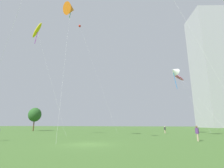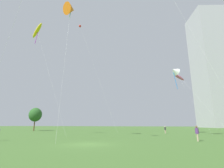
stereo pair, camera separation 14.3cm
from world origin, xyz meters
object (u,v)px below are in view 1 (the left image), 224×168
Objects in this scene: person_standing_1 at (165,129)px; kite_flying_4 at (178,77)px; kite_flying_5 at (80,26)px; kite_flying_2 at (37,31)px; distant_highrise_0 at (215,67)px; kite_flying_0 at (70,9)px; park_tree_0 at (35,115)px; kite_flying_6 at (174,71)px; person_standing_0 at (197,132)px.

person_standing_1 is 0.11× the size of kite_flying_4.
kite_flying_2 is at bearing -101.31° from kite_flying_5.
distant_highrise_0 reaches higher than kite_flying_2.
kite_flying_5 is at bearing -21.18° from person_standing_1.
kite_flying_0 is 36.06m from park_tree_0.
park_tree_0 is at bearing 123.79° from kite_flying_2.
kite_flying_5 is 31.23m from kite_flying_6.
park_tree_0 is 0.09× the size of distant_highrise_0.
kite_flying_4 is at bearing -5.15° from park_tree_0.
kite_flying_0 is 25.57m from kite_flying_6.
kite_flying_0 is 0.75× the size of kite_flying_5.
kite_flying_6 reaches higher than person_standing_1.
kite_flying_6 is at bearing -128.46° from distant_highrise_0.
kite_flying_5 reaches higher than kite_flying_0.
park_tree_0 is at bearing -114.78° from person_standing_0.
person_standing_1 is 0.02× the size of distant_highrise_0.
kite_flying_0 is at bearing -70.95° from kite_flying_5.
park_tree_0 is (-12.93, 19.33, -16.44)m from kite_flying_2.
person_standing_0 is at bearing -36.63° from kite_flying_5.
kite_flying_0 is at bearing -88.33° from person_standing_0.
kite_flying_0 reaches higher than park_tree_0.
person_standing_1 is at bearing -161.66° from kite_flying_4.
person_standing_0 is 18.17m from person_standing_1.
kite_flying_0 is at bearing 25.88° from person_standing_1.
person_standing_0 is 28.98m from kite_flying_0.
kite_flying_0 is 0.32× the size of distant_highrise_0.
kite_flying_6 is at bearing -108.81° from kite_flying_4.
person_standing_1 is 0.07× the size of kite_flying_2.
kite_flying_5 is 2.14× the size of kite_flying_6.
distant_highrise_0 is (37.53, 88.62, 36.59)m from person_standing_0.
kite_flying_0 is (-19.06, 1.06, 21.80)m from person_standing_0.
kite_flying_5 is at bearing -16.22° from park_tree_0.
park_tree_0 reaches higher than person_standing_1.
kite_flying_4 is at bearing 1.57° from kite_flying_5.
person_standing_0 is 1.17× the size of person_standing_1.
kite_flying_2 reaches higher than person_standing_1.
distant_highrise_0 reaches higher than kite_flying_0.
kite_flying_4 is at bearing 27.19° from kite_flying_2.
kite_flying_0 reaches higher than kite_flying_4.
distant_highrise_0 is at bearing 39.73° from park_tree_0.
kite_flying_4 is at bearing -128.94° from distant_highrise_0.
park_tree_0 is at bearing 134.62° from kite_flying_0.
park_tree_0 is (-21.97, 22.27, -17.94)m from kite_flying_0.
kite_flying_6 is at bearing -176.86° from person_standing_0.
kite_flying_2 reaches higher than person_standing_0.
kite_flying_0 reaches higher than kite_flying_2.
person_standing_0 is 47.35m from park_tree_0.
kite_flying_5 is (-27.14, -0.74, 17.72)m from kite_flying_4.
person_standing_0 is at bearing -95.81° from kite_flying_4.
person_standing_1 is 0.07× the size of kite_flying_0.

